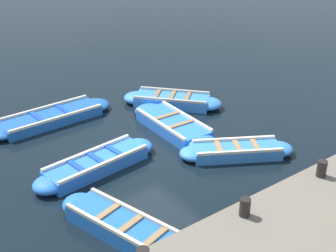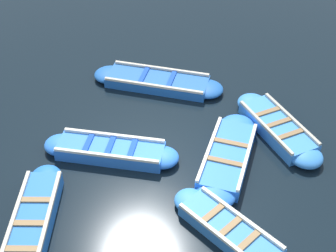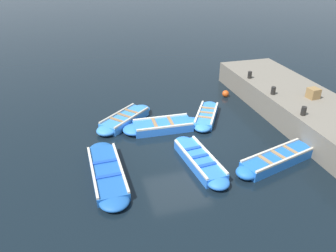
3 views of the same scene
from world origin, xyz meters
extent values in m
plane|color=black|center=(0.00, 0.00, 0.00)|extent=(120.00, 120.00, 0.00)
cube|color=blue|center=(3.05, -2.40, 0.18)|extent=(3.09, 1.57, 0.36)
ellipsoid|color=blue|center=(1.61, -2.80, 0.18)|extent=(0.93, 0.91, 0.36)
ellipsoid|color=blue|center=(4.48, -2.00, 0.18)|extent=(0.93, 0.91, 0.36)
cube|color=beige|center=(3.14, -2.75, 0.39)|extent=(2.84, 0.86, 0.07)
cube|color=beige|center=(2.95, -2.06, 0.39)|extent=(2.84, 0.86, 0.07)
cube|color=#9E7A51|center=(2.44, -2.57, 0.38)|extent=(0.32, 0.72, 0.04)
cube|color=#9E7A51|center=(3.05, -2.40, 0.38)|extent=(0.32, 0.72, 0.04)
cube|color=#9E7A51|center=(3.66, -2.23, 0.38)|extent=(0.32, 0.72, 0.04)
cube|color=#3884E0|center=(1.91, 1.63, 0.15)|extent=(1.83, 2.38, 0.30)
ellipsoid|color=#3884E0|center=(1.34, 0.63, 0.15)|extent=(1.00, 1.00, 0.30)
ellipsoid|color=#3884E0|center=(2.49, 2.62, 0.15)|extent=(1.00, 1.00, 0.30)
cube|color=silver|center=(2.22, 1.45, 0.33)|extent=(1.20, 1.99, 0.07)
cube|color=silver|center=(1.61, 1.80, 0.33)|extent=(1.20, 1.99, 0.07)
cube|color=#9E7A51|center=(1.67, 1.20, 0.32)|extent=(0.67, 0.47, 0.04)
cube|color=#9E7A51|center=(1.91, 1.63, 0.32)|extent=(0.67, 0.47, 0.04)
cube|color=#9E7A51|center=(2.16, 2.05, 0.32)|extent=(0.67, 0.47, 0.04)
cube|color=#3884E0|center=(-1.73, 2.23, 0.17)|extent=(2.39, 2.26, 0.34)
ellipsoid|color=#3884E0|center=(-2.62, 1.44, 0.17)|extent=(1.20, 1.20, 0.34)
ellipsoid|color=#3884E0|center=(-0.83, 3.02, 0.17)|extent=(1.20, 1.20, 0.34)
cube|color=#B2AD9E|center=(-1.45, 1.92, 0.37)|extent=(1.80, 1.61, 0.07)
cube|color=#B2AD9E|center=(-2.00, 2.54, 0.37)|extent=(1.80, 1.61, 0.07)
cube|color=olive|center=(-2.11, 1.90, 0.36)|extent=(0.64, 0.69, 0.04)
cube|color=olive|center=(-1.73, 2.23, 0.36)|extent=(0.64, 0.69, 0.04)
cube|color=olive|center=(-1.35, 2.57, 0.36)|extent=(0.64, 0.69, 0.04)
cube|color=blue|center=(0.32, -1.68, 0.16)|extent=(1.11, 2.74, 0.33)
ellipsoid|color=blue|center=(0.47, -3.01, 0.16)|extent=(0.85, 0.87, 0.33)
ellipsoid|color=blue|center=(0.18, -0.36, 0.16)|extent=(0.85, 0.87, 0.33)
cube|color=silver|center=(0.70, -1.64, 0.36)|extent=(0.36, 2.61, 0.07)
cube|color=silver|center=(-0.05, -1.72, 0.36)|extent=(0.36, 2.61, 0.07)
cube|color=#1947B7|center=(0.38, -2.25, 0.35)|extent=(0.74, 0.22, 0.04)
cube|color=#1947B7|center=(0.32, -1.68, 0.35)|extent=(0.74, 0.22, 0.04)
cube|color=#1947B7|center=(0.26, -1.12, 0.35)|extent=(0.74, 0.22, 0.04)
cube|color=blue|center=(-0.27, 1.17, 0.17)|extent=(2.48, 1.08, 0.33)
ellipsoid|color=blue|center=(-1.49, 1.20, 0.17)|extent=(0.99, 0.96, 0.33)
ellipsoid|color=blue|center=(0.96, 1.14, 0.17)|extent=(0.99, 0.96, 0.33)
cube|color=silver|center=(-0.28, 0.70, 0.37)|extent=(2.41, 0.14, 0.07)
cube|color=silver|center=(-0.25, 1.64, 0.37)|extent=(2.41, 0.14, 0.07)
cube|color=olive|center=(-0.61, 1.18, 0.35)|extent=(0.16, 0.90, 0.04)
cube|color=olive|center=(0.08, 1.16, 0.35)|extent=(0.16, 0.90, 0.04)
cube|color=#1E59AD|center=(-2.93, -1.46, 0.14)|extent=(1.11, 3.06, 0.28)
ellipsoid|color=#1E59AD|center=(-2.88, -2.98, 0.14)|extent=(0.96, 0.99, 0.28)
ellipsoid|color=#1E59AD|center=(-2.98, 0.05, 0.14)|extent=(0.96, 0.99, 0.28)
cube|color=beige|center=(-2.47, -1.45, 0.32)|extent=(0.17, 2.97, 0.07)
cube|color=beige|center=(-3.40, -1.48, 0.32)|extent=(0.17, 2.97, 0.07)
cube|color=#1947B7|center=(-2.92, -1.89, 0.30)|extent=(0.90, 0.17, 0.04)
cube|color=#1947B7|center=(-2.95, -1.04, 0.30)|extent=(0.90, 0.17, 0.04)
cube|color=slate|center=(6.04, 0.00, 0.55)|extent=(3.14, 12.15, 1.09)
cylinder|color=black|center=(4.82, -1.09, 1.27)|extent=(0.20, 0.20, 0.35)
cylinder|color=black|center=(4.82, 1.09, 1.27)|extent=(0.20, 0.20, 0.35)
cylinder|color=black|center=(4.82, 3.26, 1.27)|extent=(0.20, 0.20, 0.35)
cube|color=olive|center=(6.26, 0.24, 1.31)|extent=(0.48, 0.48, 0.45)
sphere|color=#E05119|center=(3.82, 3.73, 0.17)|extent=(0.35, 0.35, 0.35)
camera|label=1|loc=(9.45, -6.21, 6.27)|focal=50.00mm
camera|label=2|loc=(8.11, 2.07, 8.20)|focal=50.00mm
camera|label=3|loc=(-3.39, -10.71, 6.79)|focal=35.00mm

